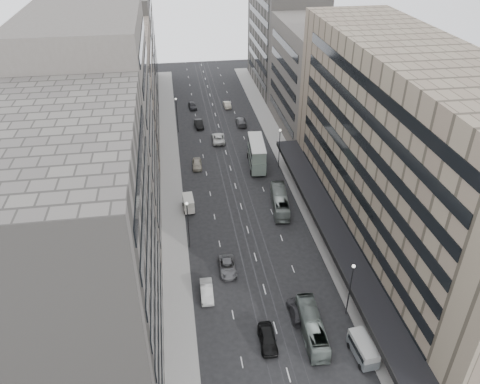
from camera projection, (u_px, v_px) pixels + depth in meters
ground at (266, 294)px, 64.30m from camera, size 220.00×220.00×0.00m
sidewalk_right at (287, 160)px, 97.19m from camera, size 4.00×125.00×0.15m
sidewalk_left at (170, 169)px, 94.09m from camera, size 4.00×125.00×0.15m
department_store at (407, 160)px, 65.81m from camera, size 19.20×60.00×30.00m
building_right_mid at (316, 79)px, 104.20m from camera, size 15.00×28.00×24.00m
building_right_far at (285, 37)px, 128.24m from camera, size 15.00×32.00×28.00m
building_left_a at (76, 265)px, 46.84m from camera, size 15.00×28.00×30.00m
building_left_b at (99, 134)px, 68.37m from camera, size 15.00×26.00×34.00m
building_left_c at (116, 97)px, 93.36m from camera, size 15.00×28.00×25.00m
building_left_d at (124, 46)px, 120.17m from camera, size 15.00×38.00×28.00m
lamp_right_near at (351, 284)px, 58.60m from camera, size 0.44×0.44×8.32m
lamp_right_far at (280, 144)px, 92.07m from camera, size 0.44×0.44×8.32m
lamp_left_near at (188, 220)px, 70.32m from camera, size 0.44×0.44×8.32m
lamp_left_far at (177, 111)px, 106.30m from camera, size 0.44×0.44×8.32m
bus_near at (312, 327)px, 57.67m from camera, size 2.84×9.88×2.72m
bus_far at (280, 201)px, 81.46m from camera, size 3.78×10.65×2.90m
double_decker at (257, 153)px, 93.52m from camera, size 3.77×10.19×5.46m
vw_microbus at (363, 349)px, 54.80m from camera, size 2.47×4.87×2.55m
panel_van at (188, 203)px, 81.13m from camera, size 2.08×3.99×2.47m
sedan_0 at (268, 339)px, 56.75m from camera, size 2.19×5.10×1.71m
sedan_1 at (207, 291)px, 63.72m from camera, size 1.77×4.81×1.57m
sedan_2 at (227, 267)px, 68.02m from camera, size 2.46×5.25×1.45m
sedan_3 at (297, 311)px, 60.75m from camera, size 2.09×5.07×1.47m
sedan_4 at (197, 164)px, 94.23m from camera, size 2.11×4.78×1.60m
sedan_5 at (199, 124)px, 111.02m from camera, size 2.03×5.04×1.63m
sedan_6 at (218, 138)px, 104.36m from camera, size 3.01×6.02×1.64m
sedan_7 at (241, 121)px, 112.20m from camera, size 2.50×5.65×1.61m
sedan_8 at (192, 105)px, 120.99m from camera, size 2.33×4.69×1.54m
sedan_9 at (227, 104)px, 121.61m from camera, size 1.74×4.63×1.51m
pedestrian at (396, 356)px, 54.38m from camera, size 0.77×0.70×1.77m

